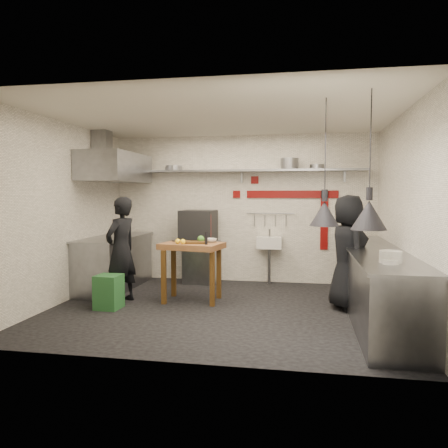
% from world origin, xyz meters
% --- Properties ---
extents(floor, '(5.00, 5.00, 0.00)m').
position_xyz_m(floor, '(0.00, 0.00, 0.00)').
color(floor, black).
rests_on(floor, ground).
extents(ceiling, '(5.00, 5.00, 0.00)m').
position_xyz_m(ceiling, '(0.00, 0.00, 2.80)').
color(ceiling, silver).
rests_on(ceiling, floor).
extents(wall_back, '(5.00, 0.04, 2.80)m').
position_xyz_m(wall_back, '(0.00, 2.10, 1.40)').
color(wall_back, white).
rests_on(wall_back, floor).
extents(wall_front, '(5.00, 0.04, 2.80)m').
position_xyz_m(wall_front, '(0.00, -2.10, 1.40)').
color(wall_front, white).
rests_on(wall_front, floor).
extents(wall_left, '(0.04, 4.20, 2.80)m').
position_xyz_m(wall_left, '(-2.50, 0.00, 1.40)').
color(wall_left, white).
rests_on(wall_left, floor).
extents(wall_right, '(0.04, 4.20, 2.80)m').
position_xyz_m(wall_right, '(2.50, 0.00, 1.40)').
color(wall_right, white).
rests_on(wall_right, floor).
extents(red_band_horiz, '(1.70, 0.02, 0.14)m').
position_xyz_m(red_band_horiz, '(0.95, 2.08, 1.68)').
color(red_band_horiz, '#690908').
rests_on(red_band_horiz, wall_back).
extents(red_band_vert, '(0.14, 0.02, 1.10)m').
position_xyz_m(red_band_vert, '(1.55, 2.08, 1.20)').
color(red_band_vert, '#690908').
rests_on(red_band_vert, wall_back).
extents(red_tile_a, '(0.14, 0.02, 0.14)m').
position_xyz_m(red_tile_a, '(0.25, 2.08, 1.95)').
color(red_tile_a, '#690908').
rests_on(red_tile_a, wall_back).
extents(red_tile_b, '(0.14, 0.02, 0.14)m').
position_xyz_m(red_tile_b, '(-0.10, 2.08, 1.68)').
color(red_tile_b, '#690908').
rests_on(red_tile_b, wall_back).
extents(back_shelf, '(4.60, 0.34, 0.04)m').
position_xyz_m(back_shelf, '(0.00, 1.92, 2.12)').
color(back_shelf, slate).
rests_on(back_shelf, wall_back).
extents(shelf_bracket_left, '(0.04, 0.06, 0.24)m').
position_xyz_m(shelf_bracket_left, '(-1.90, 2.07, 2.02)').
color(shelf_bracket_left, slate).
rests_on(shelf_bracket_left, wall_back).
extents(shelf_bracket_mid, '(0.04, 0.06, 0.24)m').
position_xyz_m(shelf_bracket_mid, '(0.00, 2.07, 2.02)').
color(shelf_bracket_mid, slate).
rests_on(shelf_bracket_mid, wall_back).
extents(shelf_bracket_right, '(0.04, 0.06, 0.24)m').
position_xyz_m(shelf_bracket_right, '(1.90, 2.07, 2.02)').
color(shelf_bracket_right, slate).
rests_on(shelf_bracket_right, wall_back).
extents(pan_far_left, '(0.34, 0.34, 0.09)m').
position_xyz_m(pan_far_left, '(-1.29, 1.92, 2.19)').
color(pan_far_left, slate).
rests_on(pan_far_left, back_shelf).
extents(pan_mid_left, '(0.28, 0.28, 0.07)m').
position_xyz_m(pan_mid_left, '(-1.33, 1.92, 2.18)').
color(pan_mid_left, slate).
rests_on(pan_mid_left, back_shelf).
extents(stock_pot, '(0.33, 0.33, 0.20)m').
position_xyz_m(stock_pot, '(0.91, 1.92, 2.24)').
color(stock_pot, slate).
rests_on(stock_pot, back_shelf).
extents(pan_right, '(0.31, 0.31, 0.08)m').
position_xyz_m(pan_right, '(1.40, 1.92, 2.18)').
color(pan_right, slate).
rests_on(pan_right, back_shelf).
extents(oven_stand, '(0.64, 0.59, 0.80)m').
position_xyz_m(oven_stand, '(-0.72, 1.80, 0.40)').
color(oven_stand, slate).
rests_on(oven_stand, floor).
extents(combi_oven, '(0.65, 0.61, 0.58)m').
position_xyz_m(combi_oven, '(-0.78, 1.74, 1.09)').
color(combi_oven, black).
rests_on(combi_oven, oven_stand).
extents(oven_door, '(0.51, 0.06, 0.46)m').
position_xyz_m(oven_door, '(-0.73, 1.52, 1.09)').
color(oven_door, '#690908').
rests_on(oven_door, combi_oven).
extents(oven_glass, '(0.33, 0.03, 0.34)m').
position_xyz_m(oven_glass, '(-0.75, 1.51, 1.09)').
color(oven_glass, black).
rests_on(oven_glass, oven_door).
extents(hand_sink, '(0.46, 0.34, 0.22)m').
position_xyz_m(hand_sink, '(0.55, 1.92, 0.78)').
color(hand_sink, silver).
rests_on(hand_sink, wall_back).
extents(sink_tap, '(0.03, 0.03, 0.14)m').
position_xyz_m(sink_tap, '(0.55, 1.92, 0.96)').
color(sink_tap, slate).
rests_on(sink_tap, hand_sink).
extents(sink_drain, '(0.06, 0.06, 0.66)m').
position_xyz_m(sink_drain, '(0.55, 1.88, 0.34)').
color(sink_drain, slate).
rests_on(sink_drain, floor).
extents(utensil_rail, '(0.90, 0.02, 0.02)m').
position_xyz_m(utensil_rail, '(0.55, 2.06, 1.32)').
color(utensil_rail, slate).
rests_on(utensil_rail, wall_back).
extents(counter_right, '(0.70, 3.80, 0.90)m').
position_xyz_m(counter_right, '(2.15, 0.00, 0.45)').
color(counter_right, slate).
rests_on(counter_right, floor).
extents(counter_right_top, '(0.76, 3.90, 0.03)m').
position_xyz_m(counter_right_top, '(2.15, 0.00, 0.92)').
color(counter_right_top, slate).
rests_on(counter_right_top, counter_right).
extents(plate_stack, '(0.30, 0.30, 0.13)m').
position_xyz_m(plate_stack, '(2.12, -1.18, 1.00)').
color(plate_stack, silver).
rests_on(plate_stack, counter_right_top).
extents(small_bowl_right, '(0.20, 0.20, 0.05)m').
position_xyz_m(small_bowl_right, '(2.10, -1.28, 0.96)').
color(small_bowl_right, silver).
rests_on(small_bowl_right, counter_right_top).
extents(counter_left, '(0.70, 1.90, 0.90)m').
position_xyz_m(counter_left, '(-2.15, 1.05, 0.45)').
color(counter_left, slate).
rests_on(counter_left, floor).
extents(counter_left_top, '(0.76, 2.00, 0.03)m').
position_xyz_m(counter_left_top, '(-2.15, 1.05, 0.92)').
color(counter_left_top, slate).
rests_on(counter_left_top, counter_left).
extents(extractor_hood, '(0.78, 1.60, 0.50)m').
position_xyz_m(extractor_hood, '(-2.10, 1.05, 2.15)').
color(extractor_hood, slate).
rests_on(extractor_hood, ceiling).
extents(hood_duct, '(0.28, 0.28, 0.50)m').
position_xyz_m(hood_duct, '(-2.35, 1.05, 2.55)').
color(hood_duct, slate).
rests_on(hood_duct, ceiling).
extents(green_bin, '(0.36, 0.36, 0.50)m').
position_xyz_m(green_bin, '(-1.64, -0.29, 0.25)').
color(green_bin, '#225829').
rests_on(green_bin, floor).
extents(prep_table, '(1.02, 0.79, 0.92)m').
position_xyz_m(prep_table, '(-0.55, 0.38, 0.46)').
color(prep_table, brown).
rests_on(prep_table, floor).
extents(cutting_board, '(0.41, 0.31, 0.02)m').
position_xyz_m(cutting_board, '(-0.48, 0.38, 0.93)').
color(cutting_board, '#492D10').
rests_on(cutting_board, prep_table).
extents(pepper_mill, '(0.06, 0.06, 0.20)m').
position_xyz_m(pepper_mill, '(-0.28, 0.22, 1.02)').
color(pepper_mill, black).
rests_on(pepper_mill, prep_table).
extents(lemon_a, '(0.10, 0.10, 0.08)m').
position_xyz_m(lemon_a, '(-0.73, 0.23, 0.96)').
color(lemon_a, yellow).
rests_on(lemon_a, prep_table).
extents(lemon_b, '(0.09, 0.09, 0.08)m').
position_xyz_m(lemon_b, '(-0.65, 0.21, 0.96)').
color(lemon_b, yellow).
rests_on(lemon_b, prep_table).
extents(veg_ball, '(0.11, 0.11, 0.11)m').
position_xyz_m(veg_ball, '(-0.44, 0.53, 0.97)').
color(veg_ball, '#3F7F2A').
rests_on(veg_ball, prep_table).
extents(steel_tray, '(0.24, 0.20, 0.03)m').
position_xyz_m(steel_tray, '(-0.78, 0.50, 0.94)').
color(steel_tray, slate).
rests_on(steel_tray, prep_table).
extents(bowl, '(0.22, 0.22, 0.06)m').
position_xyz_m(bowl, '(-0.28, 0.54, 0.95)').
color(bowl, silver).
rests_on(bowl, prep_table).
extents(heat_lamp_near, '(0.39, 0.39, 1.49)m').
position_xyz_m(heat_lamp_near, '(1.41, -0.95, 2.06)').
color(heat_lamp_near, black).
rests_on(heat_lamp_near, ceiling).
extents(heat_lamp_far, '(0.49, 0.49, 1.50)m').
position_xyz_m(heat_lamp_far, '(1.86, -1.34, 2.05)').
color(heat_lamp_far, black).
rests_on(heat_lamp_far, ceiling).
extents(chef_left, '(0.57, 0.69, 1.64)m').
position_xyz_m(chef_left, '(-1.61, 0.12, 0.82)').
color(chef_left, black).
rests_on(chef_left, floor).
extents(chef_right, '(0.77, 0.95, 1.68)m').
position_xyz_m(chef_right, '(1.81, 0.33, 0.84)').
color(chef_right, black).
rests_on(chef_right, floor).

